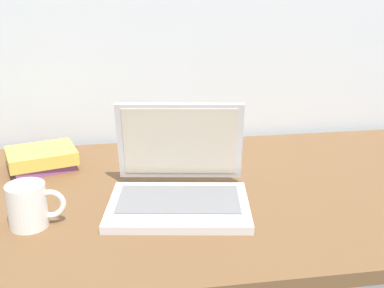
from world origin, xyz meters
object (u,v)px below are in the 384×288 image
at_px(laptop, 179,183).
at_px(book_stack, 42,158).
at_px(coffee_mug, 29,205).
at_px(remote_control_far, 164,156).

distance_m(laptop, book_stack, 0.43).
relative_size(coffee_mug, remote_control_far, 0.73).
distance_m(coffee_mug, remote_control_far, 0.46).
bearing_deg(coffee_mug, book_stack, 93.48).
xyz_separation_m(laptop, remote_control_far, (-0.01, 0.27, -0.03)).
relative_size(laptop, coffee_mug, 2.93).
distance_m(laptop, coffee_mug, 0.33).
bearing_deg(coffee_mug, remote_control_far, 46.96).
bearing_deg(remote_control_far, coffee_mug, -133.04).
xyz_separation_m(coffee_mug, book_stack, (-0.02, 0.32, -0.02)).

